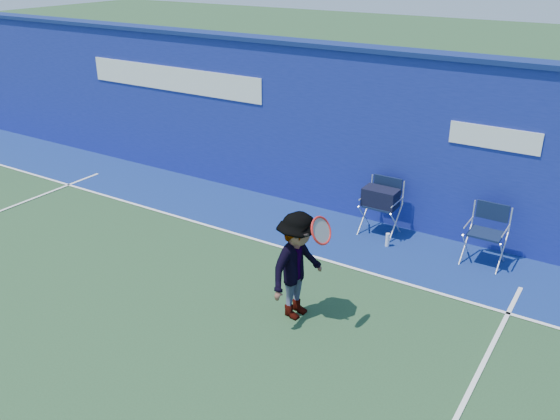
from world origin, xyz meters
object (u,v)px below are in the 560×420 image
Objects in this scene: directors_chair_left at (380,212)px; tennis_player at (298,266)px; directors_chair_right at (484,246)px; water_bottle at (388,240)px.

tennis_player is at bearing -88.48° from directors_chair_left.
tennis_player reaches higher than directors_chair_left.
directors_chair_right is at bearing -3.29° from directors_chair_left.
directors_chair_left is 1.03× the size of directors_chair_right.
water_bottle is (0.32, -0.39, -0.29)m from directors_chair_left.
directors_chair_right is at bearing 10.71° from water_bottle.
tennis_player is (-0.25, -2.55, 0.64)m from water_bottle.
directors_chair_left is at bearing 176.71° from directors_chair_right.
tennis_player is (-1.74, -2.83, 0.46)m from directors_chair_right.
directors_chair_right reaches higher than water_bottle.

